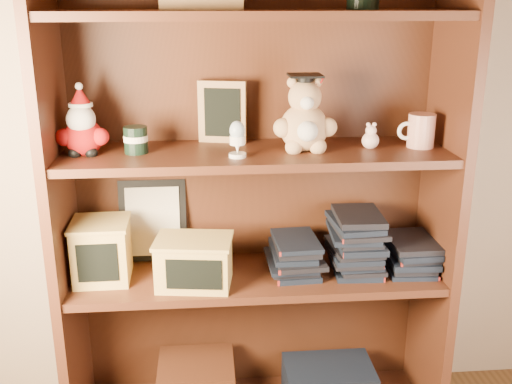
% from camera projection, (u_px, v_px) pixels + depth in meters
% --- Properties ---
extents(bookcase, '(1.20, 0.35, 1.60)m').
position_uv_depth(bookcase, '(254.00, 200.00, 1.88)').
color(bookcase, '#4A2415').
rests_on(bookcase, ground).
extents(shelf_lower, '(1.14, 0.33, 0.02)m').
position_uv_depth(shelf_lower, '(256.00, 276.00, 1.90)').
color(shelf_lower, '#4A2415').
rests_on(shelf_lower, ground).
extents(shelf_upper, '(1.14, 0.33, 0.02)m').
position_uv_depth(shelf_upper, '(256.00, 155.00, 1.78)').
color(shelf_upper, '#4A2415').
rests_on(shelf_upper, ground).
extents(santa_plush, '(0.15, 0.11, 0.21)m').
position_uv_depth(santa_plush, '(82.00, 128.00, 1.71)').
color(santa_plush, '#A50F0F').
rests_on(santa_plush, shelf_upper).
extents(teachers_tin, '(0.07, 0.07, 0.08)m').
position_uv_depth(teachers_tin, '(136.00, 140.00, 1.74)').
color(teachers_tin, black).
rests_on(teachers_tin, shelf_upper).
extents(chalkboard_plaque, '(0.15, 0.10, 0.19)m').
position_uv_depth(chalkboard_plaque, '(222.00, 113.00, 1.85)').
color(chalkboard_plaque, '#9E7547').
rests_on(chalkboard_plaque, shelf_upper).
extents(egg_cup, '(0.05, 0.05, 0.10)m').
position_uv_depth(egg_cup, '(237.00, 138.00, 1.68)').
color(egg_cup, white).
rests_on(egg_cup, shelf_upper).
extents(grad_teddy_bear, '(0.19, 0.16, 0.23)m').
position_uv_depth(grad_teddy_bear, '(305.00, 121.00, 1.75)').
color(grad_teddy_bear, tan).
rests_on(grad_teddy_bear, shelf_upper).
extents(pink_figurine, '(0.05, 0.05, 0.08)m').
position_uv_depth(pink_figurine, '(371.00, 138.00, 1.80)').
color(pink_figurine, beige).
rests_on(pink_figurine, shelf_upper).
extents(teacher_mug, '(0.11, 0.08, 0.10)m').
position_uv_depth(teacher_mug, '(420.00, 131.00, 1.80)').
color(teacher_mug, silver).
rests_on(teacher_mug, shelf_upper).
extents(certificate_frame, '(0.22, 0.06, 0.27)m').
position_uv_depth(certificate_frame, '(153.00, 221.00, 1.96)').
color(certificate_frame, black).
rests_on(certificate_frame, shelf_lower).
extents(treats_box, '(0.18, 0.18, 0.19)m').
position_uv_depth(treats_box, '(102.00, 250.00, 1.83)').
color(treats_box, '#D8B258').
rests_on(treats_box, shelf_lower).
extents(pencils_box, '(0.25, 0.19, 0.15)m').
position_uv_depth(pencils_box, '(194.00, 262.00, 1.80)').
color(pencils_box, '#D8B258').
rests_on(pencils_box, shelf_lower).
extents(book_stack_left, '(0.14, 0.20, 0.11)m').
position_uv_depth(book_stack_left, '(294.00, 255.00, 1.89)').
color(book_stack_left, black).
rests_on(book_stack_left, shelf_lower).
extents(book_stack_mid, '(0.14, 0.20, 0.19)m').
position_uv_depth(book_stack_mid, '(356.00, 241.00, 1.90)').
color(book_stack_mid, black).
rests_on(book_stack_mid, shelf_lower).
extents(book_stack_right, '(0.14, 0.20, 0.10)m').
position_uv_depth(book_stack_right, '(411.00, 253.00, 1.93)').
color(book_stack_right, black).
rests_on(book_stack_right, shelf_lower).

